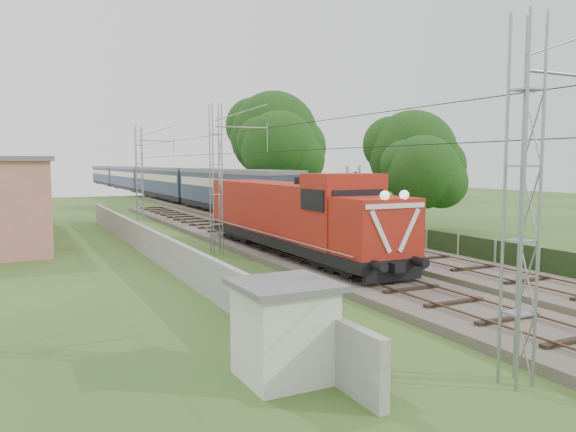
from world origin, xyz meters
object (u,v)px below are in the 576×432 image
signal_post (356,198)px  relay_hut (284,330)px  coach_rake (146,179)px  locomotive (294,215)px

signal_post → relay_hut: size_ratio=1.99×
signal_post → relay_hut: (-10.69, -13.48, -1.92)m
coach_rake → signal_post: bearing=-91.7°
locomotive → coach_rake: (5.00, 58.28, 0.39)m
coach_rake → signal_post: 58.94m
relay_hut → coach_rake: bearing=80.3°
coach_rake → relay_hut: size_ratio=42.72×
coach_rake → relay_hut: (-12.40, -72.40, -1.50)m
relay_hut → locomotive: bearing=62.3°
coach_rake → relay_hut: coach_rake is taller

